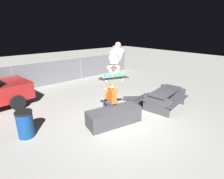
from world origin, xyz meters
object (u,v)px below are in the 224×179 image
(ledge_box_main, at_px, (114,116))
(kicker_ramp, at_px, (139,101))
(trash_bin, at_px, (25,124))
(picnic_table_back, at_px, (165,96))
(person_sitting_on_ledge, at_px, (110,98))
(skater_airborne, at_px, (115,58))
(skateboard, at_px, (114,78))

(ledge_box_main, xyz_separation_m, kicker_ramp, (2.08, 0.64, -0.20))
(ledge_box_main, height_order, kicker_ramp, ledge_box_main)
(ledge_box_main, xyz_separation_m, trash_bin, (-2.53, 1.15, 0.15))
(trash_bin, bearing_deg, picnic_table_back, -16.82)
(kicker_ramp, bearing_deg, trash_bin, 173.71)
(kicker_ramp, bearing_deg, person_sitting_on_ledge, -172.52)
(person_sitting_on_ledge, bearing_deg, picnic_table_back, -18.20)
(person_sitting_on_ledge, relative_size, picnic_table_back, 0.72)
(picnic_table_back, bearing_deg, skater_airborne, 165.06)
(person_sitting_on_ledge, xyz_separation_m, trash_bin, (-2.71, 0.76, -0.36))
(kicker_ramp, bearing_deg, skater_airborne, -167.26)
(skateboard, relative_size, picnic_table_back, 0.53)
(trash_bin, bearing_deg, person_sitting_on_ledge, -15.62)
(trash_bin, bearing_deg, ledge_box_main, -24.34)
(skateboard, xyz_separation_m, picnic_table_back, (2.27, -0.62, -1.04))
(kicker_ramp, bearing_deg, ledge_box_main, -162.95)
(picnic_table_back, height_order, trash_bin, trash_bin)
(person_sitting_on_ledge, bearing_deg, ledge_box_main, -114.65)
(picnic_table_back, bearing_deg, ledge_box_main, 171.54)
(person_sitting_on_ledge, relative_size, skateboard, 1.37)
(picnic_table_back, distance_m, trash_bin, 5.23)
(skateboard, bearing_deg, person_sitting_on_ledge, 100.38)
(ledge_box_main, height_order, skateboard, skateboard)
(ledge_box_main, distance_m, skater_airborne, 1.98)
(skateboard, relative_size, kicker_ramp, 0.74)
(skateboard, height_order, skater_airborne, skater_airborne)
(ledge_box_main, bearing_deg, trash_bin, 155.66)
(ledge_box_main, height_order, person_sitting_on_ledge, person_sitting_on_ledge)
(skater_airborne, distance_m, trash_bin, 3.44)
(ledge_box_main, distance_m, picnic_table_back, 2.51)
(kicker_ramp, bearing_deg, picnic_table_back, -68.36)
(skateboard, bearing_deg, picnic_table_back, -15.22)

